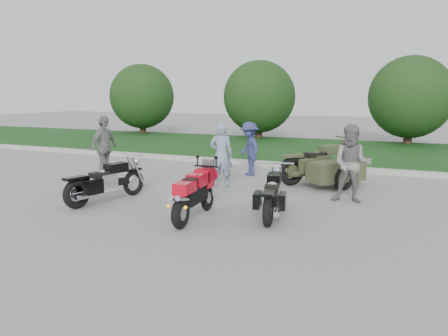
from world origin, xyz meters
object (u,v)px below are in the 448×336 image
at_px(cruiser_left, 104,184).
at_px(person_grey, 352,164).
at_px(person_back, 104,147).
at_px(sportbike_red, 194,193).
at_px(person_denim, 249,149).
at_px(person_stripe, 221,155).
at_px(cruiser_sidecar, 328,168).
at_px(cruiser_right, 272,197).

distance_m(cruiser_left, person_grey, 5.39).
height_order(cruiser_left, person_back, person_back).
relative_size(sportbike_red, person_denim, 1.19).
distance_m(sportbike_red, person_stripe, 3.00).
xyz_separation_m(sportbike_red, cruiser_sidecar, (1.72, 4.09, -0.06)).
height_order(sportbike_red, cruiser_sidecar, cruiser_sidecar).
relative_size(cruiser_right, person_back, 1.16).
height_order(cruiser_sidecar, person_grey, person_grey).
bearing_deg(person_denim, person_stripe, -46.05).
xyz_separation_m(person_grey, person_back, (-6.70, 0.09, 0.03)).
height_order(person_grey, person_denim, person_grey).
relative_size(person_stripe, person_denim, 1.05).
height_order(sportbike_red, person_grey, person_grey).
relative_size(cruiser_sidecar, person_back, 1.34).
relative_size(cruiser_right, person_stripe, 1.24).
xyz_separation_m(sportbike_red, person_grey, (2.51, 2.55, 0.33)).
distance_m(person_grey, person_back, 6.70).
xyz_separation_m(cruiser_sidecar, person_back, (-5.92, -1.45, 0.41)).
height_order(cruiser_right, person_stripe, person_stripe).
bearing_deg(cruiser_left, person_grey, 37.51).
bearing_deg(cruiser_right, person_back, 149.63).
distance_m(sportbike_red, person_grey, 3.59).
relative_size(sportbike_red, cruiser_sidecar, 0.79).
distance_m(sportbike_red, person_back, 4.97).
xyz_separation_m(cruiser_right, person_denim, (-1.94, 3.91, 0.38)).
distance_m(person_stripe, person_denim, 1.77).
bearing_deg(cruiser_sidecar, cruiser_right, -57.30).
distance_m(cruiser_left, cruiser_right, 3.72).
bearing_deg(sportbike_red, cruiser_left, 166.53).
distance_m(sportbike_red, cruiser_sidecar, 4.43).
height_order(sportbike_red, person_denim, person_denim).
relative_size(cruiser_right, person_denim, 1.30).
xyz_separation_m(person_stripe, person_back, (-3.46, -0.26, 0.05)).
bearing_deg(person_grey, cruiser_left, -156.91).
height_order(cruiser_left, person_denim, person_denim).
bearing_deg(cruiser_left, person_denim, 81.28).
distance_m(person_grey, person_denim, 3.79).
bearing_deg(sportbike_red, cruiser_sidecar, 62.51).
bearing_deg(cruiser_left, person_stripe, 70.12).
bearing_deg(person_stripe, cruiser_right, 119.03).
height_order(person_stripe, person_grey, person_grey).
relative_size(cruiser_left, person_denim, 1.35).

